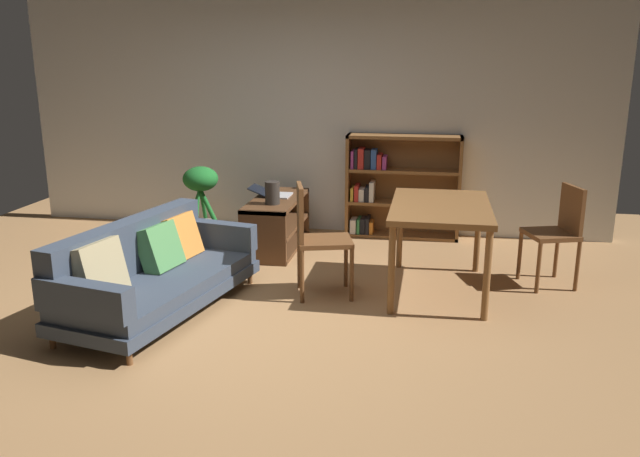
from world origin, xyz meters
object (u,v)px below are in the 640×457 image
(potted_floor_plant, at_px, (201,200))
(bookshelf, at_px, (396,186))
(media_console, at_px, (277,224))
(desk_speaker, at_px, (272,193))
(dining_chair_far, at_px, (315,235))
(fabric_couch, at_px, (152,271))
(dining_chair_near, at_px, (558,229))
(dining_table, at_px, (440,214))
(open_laptop, at_px, (273,193))

(potted_floor_plant, height_order, bookshelf, bookshelf)
(media_console, distance_m, bookshelf, 1.44)
(media_console, distance_m, desk_speaker, 0.47)
(desk_speaker, height_order, dining_chair_far, dining_chair_far)
(potted_floor_plant, bearing_deg, fabric_couch, -81.62)
(media_console, xyz_separation_m, dining_chair_far, (0.66, -1.29, 0.27))
(desk_speaker, height_order, potted_floor_plant, potted_floor_plant)
(desk_speaker, relative_size, bookshelf, 0.18)
(desk_speaker, relative_size, dining_chair_far, 0.24)
(fabric_couch, bearing_deg, media_console, 72.88)
(fabric_couch, bearing_deg, dining_chair_far, 24.78)
(dining_chair_near, distance_m, dining_chair_far, 2.16)
(potted_floor_plant, distance_m, dining_table, 2.77)
(dining_chair_far, xyz_separation_m, bookshelf, (0.55, 2.02, 0.04))
(bookshelf, bearing_deg, dining_chair_near, -42.42)
(media_console, height_order, desk_speaker, desk_speaker)
(desk_speaker, xyz_separation_m, dining_chair_far, (0.63, -1.03, -0.12))
(fabric_couch, bearing_deg, open_laptop, 75.66)
(media_console, relative_size, dining_chair_far, 1.23)
(fabric_couch, height_order, dining_chair_far, dining_chair_far)
(media_console, distance_m, open_laptop, 0.33)
(dining_chair_near, bearing_deg, fabric_couch, -160.07)
(media_console, distance_m, potted_floor_plant, 0.89)
(fabric_couch, relative_size, potted_floor_plant, 2.35)
(dining_chair_far, bearing_deg, media_console, 117.05)
(open_laptop, bearing_deg, dining_table, -32.42)
(media_console, bearing_deg, dining_chair_near, -13.63)
(media_console, relative_size, bookshelf, 0.94)
(open_laptop, xyz_separation_m, potted_floor_plant, (-0.79, -0.04, -0.09))
(desk_speaker, height_order, dining_table, same)
(media_console, height_order, dining_table, dining_table)
(media_console, bearing_deg, desk_speaker, -84.07)
(potted_floor_plant, distance_m, bookshelf, 2.17)
(bookshelf, bearing_deg, dining_chair_far, -105.28)
(fabric_couch, relative_size, bookshelf, 1.57)
(dining_chair_near, height_order, bookshelf, bookshelf)
(desk_speaker, bearing_deg, potted_floor_plant, 159.16)
(dining_table, xyz_separation_m, dining_chair_near, (1.04, 0.34, -0.18))
(desk_speaker, bearing_deg, open_laptop, 104.12)
(dining_table, bearing_deg, dining_chair_near, 18.25)
(fabric_couch, distance_m, desk_speaker, 1.73)
(fabric_couch, xyz_separation_m, potted_floor_plant, (-0.28, 1.93, 0.15))
(fabric_couch, height_order, dining_chair_near, dining_chair_near)
(dining_table, distance_m, bookshelf, 1.80)
(open_laptop, relative_size, dining_table, 0.34)
(open_laptop, distance_m, dining_chair_near, 2.90)
(fabric_couch, xyz_separation_m, dining_chair_far, (1.23, 0.57, 0.20))
(desk_speaker, distance_m, bookshelf, 1.54)
(open_laptop, relative_size, potted_floor_plant, 0.51)
(dining_table, relative_size, dining_chair_far, 1.33)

